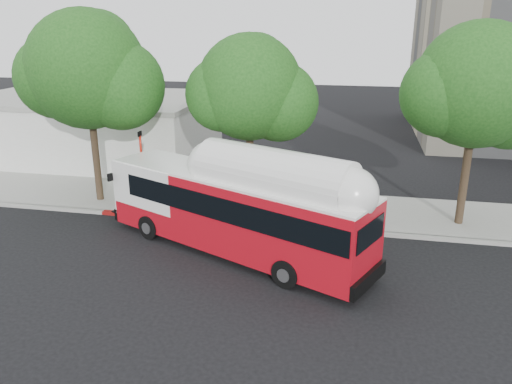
# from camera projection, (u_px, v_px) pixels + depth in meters

# --- Properties ---
(ground) EXTENTS (120.00, 120.00, 0.00)m
(ground) POSITION_uv_depth(u_px,v_px,m) (243.00, 264.00, 19.64)
(ground) COLOR black
(ground) RESTS_ON ground
(sidewalk) EXTENTS (60.00, 5.00, 0.15)m
(sidewalk) POSITION_uv_depth(u_px,v_px,m) (271.00, 206.00, 25.64)
(sidewalk) COLOR gray
(sidewalk) RESTS_ON ground
(curb_strip) EXTENTS (60.00, 0.30, 0.15)m
(curb_strip) POSITION_uv_depth(u_px,v_px,m) (262.00, 225.00, 23.23)
(curb_strip) COLOR gray
(curb_strip) RESTS_ON ground
(red_curb_segment) EXTENTS (10.00, 0.32, 0.16)m
(red_curb_segment) POSITION_uv_depth(u_px,v_px,m) (200.00, 220.00, 23.80)
(red_curb_segment) COLOR maroon
(red_curb_segment) RESTS_ON ground
(street_tree_left) EXTENTS (6.67, 5.80, 9.74)m
(street_tree_left) POSITION_uv_depth(u_px,v_px,m) (97.00, 74.00, 24.27)
(street_tree_left) COLOR #2D2116
(street_tree_left) RESTS_ON ground
(street_tree_mid) EXTENTS (5.75, 5.00, 8.62)m
(street_tree_mid) POSITION_uv_depth(u_px,v_px,m) (258.00, 92.00, 23.46)
(street_tree_mid) COLOR #2D2116
(street_tree_mid) RESTS_ON ground
(street_tree_right) EXTENTS (6.21, 5.40, 9.18)m
(street_tree_right) POSITION_uv_depth(u_px,v_px,m) (488.00, 90.00, 21.27)
(street_tree_right) COLOR #2D2116
(street_tree_right) RESTS_ON ground
(low_commercial_bldg) EXTENTS (16.20, 10.20, 4.25)m
(low_commercial_bldg) POSITION_uv_depth(u_px,v_px,m) (91.00, 127.00, 34.57)
(low_commercial_bldg) COLOR silver
(low_commercial_bldg) RESTS_ON ground
(transit_bus) EXTENTS (12.38, 7.32, 3.74)m
(transit_bus) POSITION_uv_depth(u_px,v_px,m) (235.00, 213.00, 20.06)
(transit_bus) COLOR #AD0C17
(transit_bus) RESTS_ON ground
(signal_pole) EXTENTS (0.12, 0.39, 4.09)m
(signal_pole) POSITION_uv_depth(u_px,v_px,m) (143.00, 171.00, 24.38)
(signal_pole) COLOR red
(signal_pole) RESTS_ON ground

